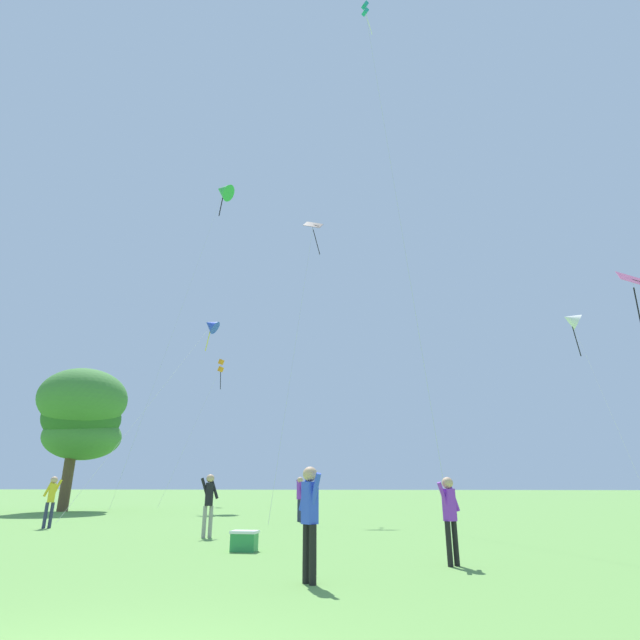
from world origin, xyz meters
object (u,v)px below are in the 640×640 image
(person_far_back, at_px, (51,497))
(kite_white_distant, at_px, (571,320))
(person_in_red_shirt, at_px, (450,512))
(tree_right_cluster, at_px, (83,415))
(kite_black_large, at_px, (312,241))
(person_foreground_watcher, at_px, (310,511))
(kite_teal_box, at_px, (367,20))
(person_in_blue_jacket, at_px, (300,494))
(kite_pink_low, at_px, (635,290))
(picnic_cooler, at_px, (244,541))
(kite_blue_delta, at_px, (211,325))
(kite_orange_box, at_px, (220,367))
(person_near_tree, at_px, (209,499))
(kite_green_small, at_px, (223,191))

(person_far_back, bearing_deg, kite_white_distant, 35.93)
(person_in_red_shirt, relative_size, tree_right_cluster, 0.19)
(kite_black_large, xyz_separation_m, person_foreground_watcher, (3.34, -17.73, -14.40))
(kite_teal_box, distance_m, person_in_blue_jacket, 25.87)
(kite_white_distant, distance_m, person_far_back, 32.02)
(kite_pink_low, relative_size, tree_right_cluster, 2.00)
(kite_white_distant, distance_m, person_foreground_watcher, 31.38)
(picnic_cooler, bearing_deg, person_in_red_shirt, -17.59)
(kite_teal_box, bearing_deg, person_far_back, -159.41)
(kite_blue_delta, distance_m, person_in_red_shirt, 26.39)
(person_foreground_watcher, bearing_deg, person_far_back, 142.25)
(kite_blue_delta, xyz_separation_m, picnic_cooler, (9.01, -18.45, -11.63))
(person_in_red_shirt, height_order, picnic_cooler, person_in_red_shirt)
(kite_white_distant, xyz_separation_m, person_far_back, (-24.29, -17.60, -11.21))
(person_far_back, bearing_deg, kite_orange_box, 97.27)
(person_in_blue_jacket, distance_m, tree_right_cluster, 16.79)
(person_in_blue_jacket, bearing_deg, person_foreground_watcher, -77.49)
(kite_teal_box, relative_size, kite_pink_low, 1.69)
(kite_black_large, bearing_deg, person_in_red_shirt, -70.07)
(person_in_red_shirt, height_order, tree_right_cluster, tree_right_cluster)
(person_in_blue_jacket, bearing_deg, kite_teal_box, -5.94)
(kite_blue_delta, xyz_separation_m, person_near_tree, (6.97, -15.64, -10.81))
(kite_green_small, bearing_deg, tree_right_cluster, -103.77)
(person_foreground_watcher, height_order, picnic_cooler, person_foreground_watcher)
(kite_orange_box, xyz_separation_m, person_foreground_watcher, (13.90, -31.24, -10.13))
(kite_white_distant, relative_size, person_in_red_shirt, 8.28)
(person_near_tree, bearing_deg, kite_pink_low, 43.60)
(kite_pink_low, xyz_separation_m, person_in_red_shirt, (-16.28, -25.95, -13.93))
(kite_pink_low, distance_m, person_far_back, 38.08)
(kite_black_large, xyz_separation_m, person_near_tree, (-0.88, -11.36, -14.38))
(kite_teal_box, relative_size, picnic_cooler, 46.99)
(kite_teal_box, height_order, person_foreground_watcher, kite_teal_box)
(kite_black_large, distance_m, person_in_red_shirt, 22.02)
(kite_pink_low, xyz_separation_m, tree_right_cluster, (-36.55, -8.74, -9.34))
(kite_green_small, xyz_separation_m, tree_right_cluster, (-2.99, -12.21, -23.72))
(person_in_blue_jacket, bearing_deg, kite_blue_delta, 133.42)
(kite_teal_box, height_order, kite_blue_delta, kite_teal_box)
(kite_black_large, bearing_deg, kite_white_distant, 26.78)
(kite_orange_box, distance_m, person_near_tree, 28.53)
(kite_blue_delta, height_order, person_in_red_shirt, kite_blue_delta)
(kite_black_large, bearing_deg, person_near_tree, -94.43)
(kite_blue_delta, bearing_deg, kite_black_large, -28.60)
(kite_green_small, xyz_separation_m, kite_pink_low, (33.56, -3.47, -14.38))
(person_in_blue_jacket, height_order, person_near_tree, person_in_blue_jacket)
(tree_right_cluster, bearing_deg, kite_pink_low, 13.45)
(kite_white_distant, distance_m, picnic_cooler, 29.88)
(person_near_tree, height_order, person_in_red_shirt, person_near_tree)
(person_in_red_shirt, relative_size, picnic_cooler, 2.62)
(person_foreground_watcher, height_order, tree_right_cluster, tree_right_cluster)
(kite_green_small, height_order, person_near_tree, kite_green_small)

